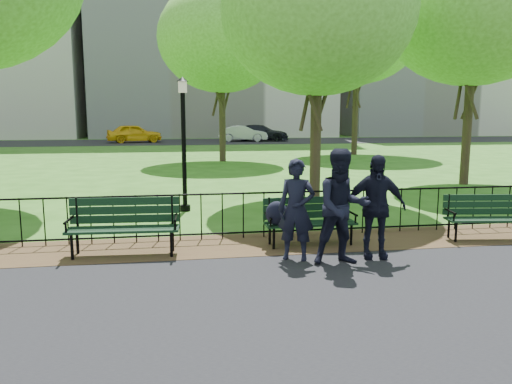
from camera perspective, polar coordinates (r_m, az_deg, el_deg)
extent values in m
plane|color=#2C5D18|center=(7.95, 7.82, -8.52)|extent=(120.00, 120.00, 0.00)
cube|color=black|center=(5.05, 19.95, -19.62)|extent=(60.00, 9.20, 0.01)
cube|color=#3E2619|center=(9.33, 5.10, -5.73)|extent=(60.00, 1.60, 0.01)
cube|color=black|center=(42.36, -6.31, 5.74)|extent=(70.00, 9.00, 0.01)
cylinder|color=black|center=(9.63, 4.43, 0.00)|extent=(24.00, 0.04, 0.04)
cylinder|color=black|center=(9.78, 4.38, -4.40)|extent=(24.00, 0.04, 0.04)
cylinder|color=black|center=(9.70, 4.40, -2.50)|extent=(0.02, 0.02, 0.90)
cube|color=beige|center=(62.79, 18.38, 17.38)|extent=(20.00, 15.00, 24.00)
cube|color=black|center=(9.06, 6.26, -3.59)|extent=(1.67, 0.49, 0.04)
cube|color=black|center=(9.22, 5.85, -1.35)|extent=(1.66, 0.08, 0.41)
cylinder|color=black|center=(8.77, 2.05, -5.36)|extent=(0.05, 0.05, 0.41)
cylinder|color=black|center=(9.19, 10.83, -4.85)|extent=(0.05, 0.05, 0.41)
cylinder|color=black|center=(9.08, 1.58, -4.85)|extent=(0.05, 0.05, 0.41)
cylinder|color=black|center=(9.49, 10.09, -4.38)|extent=(0.05, 0.05, 0.41)
cylinder|color=black|center=(8.83, 1.42, -2.78)|extent=(0.05, 0.52, 0.04)
cylinder|color=black|center=(9.29, 10.89, -2.35)|extent=(0.05, 0.52, 0.04)
ellipsoid|color=black|center=(8.76, 2.35, -2.44)|extent=(0.40, 0.28, 0.43)
cube|color=black|center=(8.64, -14.93, -4.16)|extent=(1.87, 0.59, 0.04)
cube|color=black|center=(8.82, -14.76, -1.53)|extent=(1.84, 0.14, 0.46)
cylinder|color=black|center=(8.67, -20.30, -5.93)|extent=(0.05, 0.05, 0.46)
cylinder|color=black|center=(8.43, -9.65, -5.92)|extent=(0.05, 0.05, 0.46)
cylinder|color=black|center=(9.02, -19.74, -5.33)|extent=(0.05, 0.05, 0.46)
cylinder|color=black|center=(8.78, -9.51, -5.30)|extent=(0.05, 0.05, 0.46)
cylinder|color=black|center=(8.77, -20.61, -3.00)|extent=(0.07, 0.58, 0.04)
cylinder|color=black|center=(8.51, -9.16, -2.89)|extent=(0.07, 0.58, 0.04)
cube|color=black|center=(10.36, 25.16, -2.86)|extent=(1.66, 0.64, 0.04)
cube|color=black|center=(10.52, 24.70, -0.94)|extent=(1.61, 0.25, 0.41)
cylinder|color=black|center=(9.96, 21.89, -4.29)|extent=(0.05, 0.05, 0.41)
cylinder|color=black|center=(10.25, 21.17, -3.88)|extent=(0.05, 0.05, 0.41)
cylinder|color=black|center=(10.01, 21.31, -2.06)|extent=(0.10, 0.50, 0.04)
cylinder|color=black|center=(12.41, -8.09, -1.81)|extent=(0.25, 0.25, 0.15)
cylinder|color=black|center=(12.22, -8.24, 4.55)|extent=(0.11, 0.11, 2.90)
cube|color=beige|center=(12.20, -8.40, 11.79)|extent=(0.20, 0.20, 0.27)
cone|color=black|center=(12.21, -8.42, 12.64)|extent=(0.29, 0.29, 0.11)
cylinder|color=#2D2116|center=(13.96, 6.81, 5.52)|extent=(0.30, 0.30, 3.10)
ellipsoid|color=#4F8E2A|center=(14.19, 7.09, 19.78)|extent=(5.21, 5.21, 4.43)
cylinder|color=#2D2116|center=(18.17, 22.96, 6.39)|extent=(0.30, 0.30, 3.55)
ellipsoid|color=#4F8E2A|center=(18.47, 23.77, 18.92)|extent=(5.98, 5.98, 5.09)
cylinder|color=#2D2116|center=(24.97, -3.86, 7.72)|extent=(0.32, 0.32, 3.66)
ellipsoid|color=#4F8E2A|center=(25.22, -3.97, 17.18)|extent=(6.17, 6.17, 5.24)
cylinder|color=#2D2116|center=(29.46, 11.25, 8.43)|extent=(0.33, 0.33, 4.35)
ellipsoid|color=#4F8E2A|center=(29.83, 11.56, 17.92)|extent=(7.32, 7.32, 6.22)
imported|color=black|center=(8.10, 4.63, -2.02)|extent=(0.71, 0.60, 1.65)
imported|color=black|center=(7.93, 9.83, -1.70)|extent=(0.89, 0.47, 1.83)
imported|color=black|center=(8.40, 13.45, -1.62)|extent=(1.06, 0.56, 1.71)
imported|color=yellow|center=(41.95, -13.73, 6.54)|extent=(4.66, 2.66, 1.49)
imported|color=#ABADB3|center=(42.29, -1.50, 6.71)|extent=(4.21, 1.77, 1.35)
imported|color=black|center=(43.14, 0.55, 6.78)|extent=(5.11, 3.22, 1.38)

